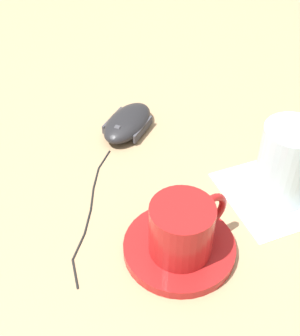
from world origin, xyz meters
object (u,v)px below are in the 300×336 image
object	(u,v)px
coffee_cup	(183,228)
computer_mouse	(128,123)
drinking_glass	(286,163)
saucer	(179,248)

from	to	relation	value
coffee_cup	computer_mouse	world-z (taller)	coffee_cup
computer_mouse	coffee_cup	bearing A→B (deg)	-162.09
computer_mouse	drinking_glass	xyz separation A→B (m)	(-0.15, -0.23, 0.04)
saucer	coffee_cup	bearing A→B (deg)	-146.41
saucer	computer_mouse	bearing A→B (deg)	17.62
coffee_cup	drinking_glass	xyz separation A→B (m)	(0.11, -0.15, 0.01)
saucer	computer_mouse	distance (m)	0.27
drinking_glass	computer_mouse	bearing A→B (deg)	57.38
saucer	coffee_cup	xyz separation A→B (m)	(-0.00, -0.00, 0.04)
saucer	drinking_glass	bearing A→B (deg)	-54.12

